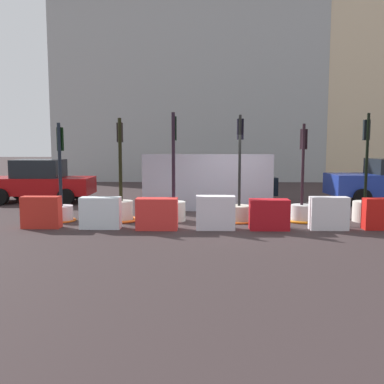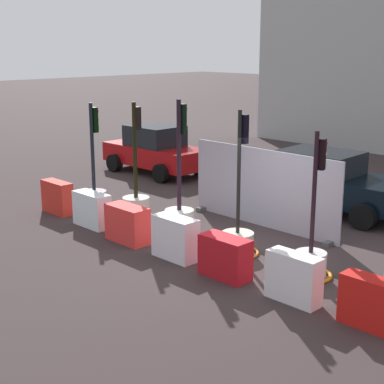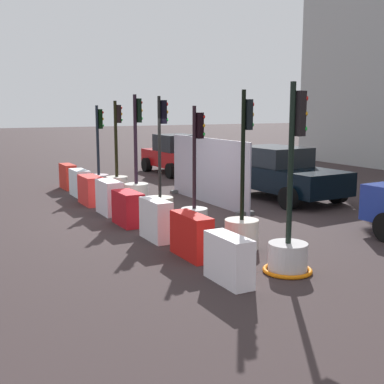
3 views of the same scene
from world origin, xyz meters
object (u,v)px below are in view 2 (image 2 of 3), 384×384
(car_black_sedan, at_px, (333,182))
(construction_barrier_2, at_px, (127,224))
(construction_barrier_6, at_px, (374,304))
(car_red_compact, at_px, (156,150))
(construction_barrier_4, at_px, (225,257))
(traffic_light_4, at_px, (311,256))
(traffic_light_1, at_px, (136,204))
(traffic_light_0, at_px, (94,191))
(construction_barrier_3, at_px, (175,238))
(traffic_light_2, at_px, (179,211))
(construction_barrier_1, at_px, (92,210))
(construction_barrier_0, at_px, (57,197))
(traffic_light_3, at_px, (238,235))
(construction_barrier_5, at_px, (294,278))

(car_black_sedan, bearing_deg, construction_barrier_2, -108.93)
(construction_barrier_6, relative_size, car_red_compact, 0.28)
(construction_barrier_4, bearing_deg, car_red_compact, 146.74)
(car_black_sedan, bearing_deg, traffic_light_4, -62.50)
(traffic_light_1, height_order, construction_barrier_6, traffic_light_1)
(traffic_light_0, distance_m, construction_barrier_3, 4.60)
(traffic_light_1, xyz_separation_m, traffic_light_2, (1.53, 0.06, 0.11))
(traffic_light_1, distance_m, construction_barrier_2, 1.69)
(traffic_light_0, distance_m, traffic_light_4, 7.00)
(traffic_light_4, bearing_deg, traffic_light_1, -179.99)
(construction_barrier_3, relative_size, car_black_sedan, 0.25)
(construction_barrier_1, bearing_deg, traffic_light_1, 73.01)
(construction_barrier_1, bearing_deg, construction_barrier_0, 178.97)
(traffic_light_0, xyz_separation_m, construction_barrier_0, (-0.20, -1.04, -0.03))
(traffic_light_3, height_order, car_red_compact, traffic_light_3)
(traffic_light_0, distance_m, car_black_sedan, 6.44)
(construction_barrier_0, height_order, construction_barrier_3, construction_barrier_3)
(construction_barrier_4, xyz_separation_m, car_black_sedan, (-1.08, 5.44, 0.39))
(construction_barrier_0, xyz_separation_m, construction_barrier_6, (9.11, -0.01, -0.01))
(traffic_light_1, relative_size, construction_barrier_1, 2.80)
(car_red_compact, bearing_deg, traffic_light_4, -23.92)
(construction_barrier_5, bearing_deg, construction_barrier_2, -179.28)
(construction_barrier_1, distance_m, construction_barrier_2, 1.52)
(traffic_light_2, relative_size, construction_barrier_1, 2.95)
(construction_barrier_5, bearing_deg, traffic_light_1, 168.46)
(traffic_light_4, bearing_deg, car_red_compact, 156.08)
(traffic_light_3, xyz_separation_m, construction_barrier_4, (0.68, -1.16, -0.02))
(construction_barrier_6, bearing_deg, traffic_light_1, 171.33)
(construction_barrier_3, xyz_separation_m, car_red_compact, (-6.59, 5.23, 0.35))
(traffic_light_2, xyz_separation_m, traffic_light_4, (3.72, -0.05, -0.10))
(construction_barrier_3, distance_m, car_black_sedan, 5.44)
(construction_barrier_3, distance_m, construction_barrier_5, 2.97)
(construction_barrier_1, bearing_deg, traffic_light_3, 15.86)
(construction_barrier_1, relative_size, construction_barrier_2, 0.98)
(construction_barrier_2, height_order, car_black_sedan, car_black_sedan)
(construction_barrier_3, height_order, construction_barrier_5, construction_barrier_3)
(construction_barrier_0, distance_m, car_red_compact, 5.50)
(traffic_light_2, height_order, construction_barrier_6, traffic_light_2)
(construction_barrier_3, height_order, car_red_compact, car_red_compact)
(traffic_light_0, height_order, construction_barrier_6, traffic_light_0)
(traffic_light_1, xyz_separation_m, construction_barrier_1, (-0.34, -1.12, -0.00))
(traffic_light_0, xyz_separation_m, car_black_sedan, (4.79, 4.29, 0.34))
(traffic_light_0, xyz_separation_m, traffic_light_3, (5.18, 0.01, -0.03))
(construction_barrier_0, bearing_deg, traffic_light_3, 10.99)
(construction_barrier_0, xyz_separation_m, construction_barrier_4, (6.07, -0.11, -0.02))
(construction_barrier_5, bearing_deg, traffic_light_0, 171.47)
(construction_barrier_1, height_order, construction_barrier_2, construction_barrier_1)
(construction_barrier_1, relative_size, car_red_compact, 0.27)
(construction_barrier_3, bearing_deg, traffic_light_1, 156.52)
(traffic_light_3, xyz_separation_m, construction_barrier_0, (-5.39, -1.05, 0.01))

